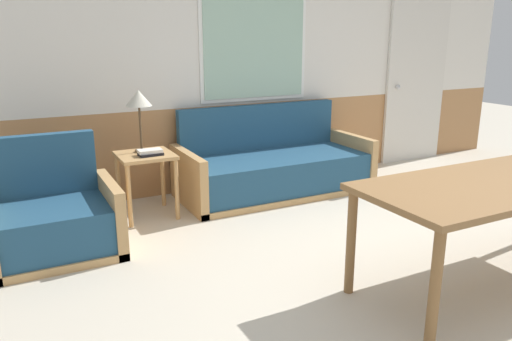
{
  "coord_description": "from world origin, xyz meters",
  "views": [
    {
      "loc": [
        -2.48,
        -2.21,
        1.61
      ],
      "look_at": [
        -0.7,
        1.23,
        0.55
      ],
      "focal_mm": 35.0,
      "sensor_mm": 36.0,
      "label": 1
    }
  ],
  "objects_px": {
    "dining_table": "(502,190)",
    "side_table": "(146,166)",
    "armchair": "(54,221)",
    "table_lamp": "(139,101)",
    "couch": "(274,169)"
  },
  "relations": [
    {
      "from": "couch",
      "to": "side_table",
      "type": "distance_m",
      "value": 1.38
    },
    {
      "from": "armchair",
      "to": "dining_table",
      "type": "bearing_deg",
      "value": -45.87
    },
    {
      "from": "couch",
      "to": "armchair",
      "type": "xyz_separation_m",
      "value": [
        -2.2,
        -0.55,
        -0.0
      ]
    },
    {
      "from": "side_table",
      "to": "couch",
      "type": "bearing_deg",
      "value": 3.18
    },
    {
      "from": "table_lamp",
      "to": "dining_table",
      "type": "xyz_separation_m",
      "value": [
        1.68,
        -2.4,
        -0.39
      ]
    },
    {
      "from": "dining_table",
      "to": "side_table",
      "type": "bearing_deg",
      "value": 125.87
    },
    {
      "from": "dining_table",
      "to": "armchair",
      "type": "bearing_deg",
      "value": 143.76
    },
    {
      "from": "dining_table",
      "to": "couch",
      "type": "bearing_deg",
      "value": 97.53
    },
    {
      "from": "side_table",
      "to": "table_lamp",
      "type": "height_order",
      "value": "table_lamp"
    },
    {
      "from": "side_table",
      "to": "table_lamp",
      "type": "relative_size",
      "value": 1.05
    },
    {
      "from": "table_lamp",
      "to": "dining_table",
      "type": "height_order",
      "value": "table_lamp"
    },
    {
      "from": "armchair",
      "to": "dining_table",
      "type": "relative_size",
      "value": 0.48
    },
    {
      "from": "armchair",
      "to": "dining_table",
      "type": "height_order",
      "value": "armchair"
    },
    {
      "from": "armchair",
      "to": "side_table",
      "type": "distance_m",
      "value": 0.99
    },
    {
      "from": "armchair",
      "to": "side_table",
      "type": "xyz_separation_m",
      "value": [
        0.84,
        0.47,
        0.22
      ]
    }
  ]
}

